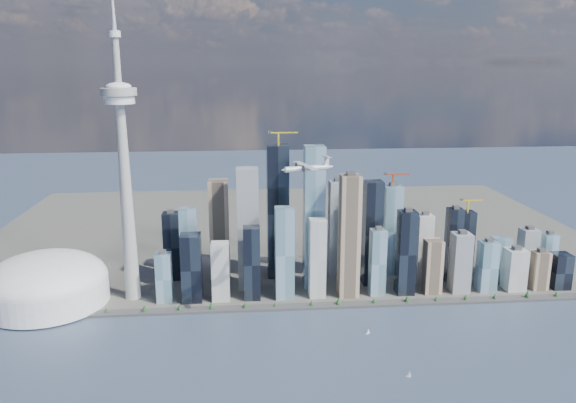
{
  "coord_description": "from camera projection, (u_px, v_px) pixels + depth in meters",
  "views": [
    {
      "loc": [
        -109.62,
        -615.89,
        399.92
      ],
      "look_at": [
        -34.36,
        260.0,
        181.87
      ],
      "focal_mm": 35.0,
      "sensor_mm": 36.0,
      "label": 1
    }
  ],
  "objects": [
    {
      "name": "ground",
      "position": [
        333.0,
        392.0,
        700.97
      ],
      "size": [
        4000.0,
        4000.0,
        0.0
      ],
      "primitive_type": "plane",
      "color": "#34445B",
      "rests_on": "ground"
    },
    {
      "name": "seawall",
      "position": [
        309.0,
        306.0,
        942.24
      ],
      "size": [
        1100.0,
        22.0,
        4.0
      ],
      "primitive_type": "cube",
      "color": "#383838",
      "rests_on": "ground"
    },
    {
      "name": "land",
      "position": [
        287.0,
        229.0,
        1377.53
      ],
      "size": [
        1400.0,
        900.0,
        3.0
      ],
      "primitive_type": "cube",
      "color": "#4C4C47",
      "rests_on": "ground"
    },
    {
      "name": "shoreline_trees",
      "position": [
        309.0,
        303.0,
        940.61
      ],
      "size": [
        960.53,
        7.2,
        8.8
      ],
      "color": "#3F2D1E",
      "rests_on": "seawall"
    },
    {
      "name": "skyscraper_cluster",
      "position": [
        336.0,
        241.0,
        1010.77
      ],
      "size": [
        736.0,
        142.0,
        277.84
      ],
      "color": "black",
      "rests_on": "land"
    },
    {
      "name": "needle_tower",
      "position": [
        124.0,
        166.0,
        919.04
      ],
      "size": [
        56.0,
        56.0,
        550.5
      ],
      "color": "#A1A19C",
      "rests_on": "land"
    },
    {
      "name": "dome_stadium",
      "position": [
        46.0,
        283.0,
        945.02
      ],
      "size": [
        200.0,
        200.0,
        86.0
      ],
      "color": "silver",
      "rests_on": "land"
    },
    {
      "name": "airplane",
      "position": [
        307.0,
        168.0,
        793.27
      ],
      "size": [
        78.76,
        70.28,
        19.5
      ],
      "rotation": [
        0.0,
        0.0,
        0.28
      ],
      "color": "silver",
      "rests_on": "ground"
    },
    {
      "name": "sailboat_west",
      "position": [
        409.0,
        375.0,
        733.37
      ],
      "size": [
        6.92,
        3.7,
        9.7
      ],
      "rotation": [
        0.0,
        0.0,
        -0.33
      ],
      "color": "white",
      "rests_on": "ground"
    },
    {
      "name": "sailboat_east",
      "position": [
        368.0,
        332.0,
        850.29
      ],
      "size": [
        6.59,
        3.3,
        9.18
      ],
      "rotation": [
        0.0,
        0.0,
        0.29
      ],
      "color": "white",
      "rests_on": "ground"
    }
  ]
}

